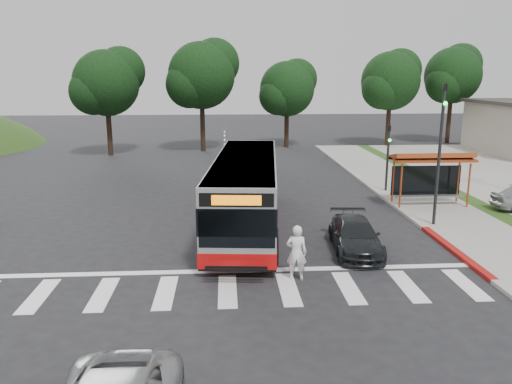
{
  "coord_description": "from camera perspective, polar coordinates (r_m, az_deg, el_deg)",
  "views": [
    {
      "loc": [
        -0.03,
        -20.1,
        6.85
      ],
      "look_at": [
        1.39,
        2.22,
        1.6
      ],
      "focal_mm": 35.0,
      "sensor_mm": 36.0,
      "label": 1
    }
  ],
  "objects": [
    {
      "name": "traffic_signal_ne_short",
      "position": [
        30.48,
        14.86,
        4.52
      ],
      "size": [
        0.18,
        0.37,
        4.0
      ],
      "color": "black",
      "rests_on": "ground"
    },
    {
      "name": "curb_east_red",
      "position": [
        21.33,
        21.76,
        -6.29
      ],
      "size": [
        0.32,
        6.0,
        0.15
      ],
      "primitive_type": "cube",
      "color": "maroon",
      "rests_on": "ground"
    },
    {
      "name": "tree_north_c",
      "position": [
        45.26,
        -16.65,
        11.97
      ],
      "size": [
        6.16,
        5.74,
        9.3
      ],
      "color": "black",
      "rests_on": "ground"
    },
    {
      "name": "ground",
      "position": [
        21.23,
        -3.39,
        -5.64
      ],
      "size": [
        140.0,
        140.0,
        0.0
      ],
      "primitive_type": "plane",
      "color": "black",
      "rests_on": "ground"
    },
    {
      "name": "tree_north_a",
      "position": [
        46.2,
        -6.15,
        13.23
      ],
      "size": [
        6.6,
        6.15,
        10.17
      ],
      "color": "black",
      "rests_on": "ground"
    },
    {
      "name": "tree_north_b",
      "position": [
        48.55,
        3.65,
        11.78
      ],
      "size": [
        5.72,
        5.33,
        8.43
      ],
      "color": "black",
      "rests_on": "ground"
    },
    {
      "name": "sidewalk_east",
      "position": [
        30.94,
        17.34,
        -0.08
      ],
      "size": [
        4.0,
        40.0,
        0.12
      ],
      "primitive_type": "cube",
      "color": "gray",
      "rests_on": "ground"
    },
    {
      "name": "tree_ne_a",
      "position": [
        50.78,
        15.2,
        12.25
      ],
      "size": [
        6.16,
        5.74,
        9.3
      ],
      "color": "black",
      "rests_on": "parking_lot"
    },
    {
      "name": "dark_sedan",
      "position": [
        20.26,
        11.27,
        -4.93
      ],
      "size": [
        2.14,
        4.5,
        1.27
      ],
      "primitive_type": "imported",
      "rotation": [
        0.0,
        0.0,
        -0.09
      ],
      "color": "black",
      "rests_on": "ground"
    },
    {
      "name": "tree_ne_b",
      "position": [
        55.23,
        21.61,
        12.38
      ],
      "size": [
        6.16,
        5.74,
        10.02
      ],
      "color": "black",
      "rests_on": "ground"
    },
    {
      "name": "pedestrian",
      "position": [
        17.13,
        4.65,
        -6.91
      ],
      "size": [
        0.77,
        0.57,
        1.94
      ],
      "primitive_type": "imported",
      "rotation": [
        0.0,
        0.0,
        2.98
      ],
      "color": "white",
      "rests_on": "ground"
    },
    {
      "name": "crosswalk_ladder",
      "position": [
        16.57,
        -3.28,
        -11.2
      ],
      "size": [
        18.0,
        2.6,
        0.01
      ],
      "primitive_type": "cube",
      "color": "silver",
      "rests_on": "ground"
    },
    {
      "name": "traffic_signal_ne_tall",
      "position": [
        23.83,
        20.31,
        5.23
      ],
      "size": [
        0.18,
        0.37,
        6.5
      ],
      "color": "black",
      "rests_on": "ground"
    },
    {
      "name": "bus_shelter",
      "position": [
        27.8,
        19.37,
        3.15
      ],
      "size": [
        4.2,
        1.6,
        2.86
      ],
      "color": "#A5421B",
      "rests_on": "sidewalk_east"
    },
    {
      "name": "transit_bus",
      "position": [
        22.84,
        -1.18,
        -0.06
      ],
      "size": [
        3.83,
        12.63,
        3.21
      ],
      "primitive_type": null,
      "rotation": [
        0.0,
        0.0,
        -0.09
      ],
      "color": "#A7A9AC",
      "rests_on": "ground"
    },
    {
      "name": "curb_east",
      "position": [
        30.28,
        13.8,
        -0.11
      ],
      "size": [
        0.3,
        40.0,
        0.15
      ],
      "primitive_type": "cube",
      "color": "#9E9991",
      "rests_on": "ground"
    }
  ]
}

